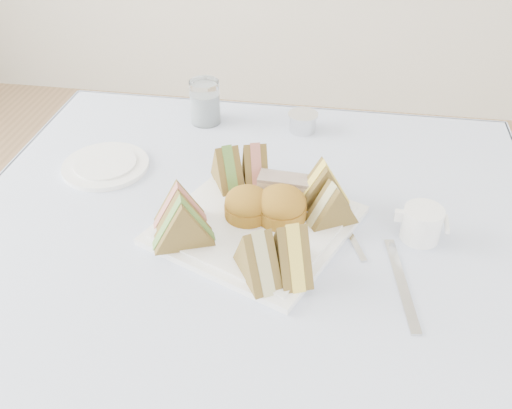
# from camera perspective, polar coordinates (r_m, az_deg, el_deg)

# --- Properties ---
(table) EXTENTS (0.90, 0.90, 0.74)m
(table) POSITION_cam_1_polar(r_m,az_deg,el_deg) (1.23, -0.96, -17.38)
(table) COLOR brown
(table) RESTS_ON floor
(tablecloth) EXTENTS (1.02, 1.02, 0.01)m
(tablecloth) POSITION_cam_1_polar(r_m,az_deg,el_deg) (0.95, -1.18, -4.10)
(tablecloth) COLOR silver
(tablecloth) RESTS_ON table
(serving_plate) EXTENTS (0.38, 0.38, 0.01)m
(serving_plate) POSITION_cam_1_polar(r_m,az_deg,el_deg) (0.98, 0.00, -2.06)
(serving_plate) COLOR white
(serving_plate) RESTS_ON tablecloth
(sandwich_fl_a) EXTENTS (0.10, 0.07, 0.08)m
(sandwich_fl_a) POSITION_cam_1_polar(r_m,az_deg,el_deg) (0.96, -7.68, 0.02)
(sandwich_fl_a) COLOR brown
(sandwich_fl_a) RESTS_ON serving_plate
(sandwich_fl_b) EXTENTS (0.11, 0.08, 0.09)m
(sandwich_fl_b) POSITION_cam_1_polar(r_m,az_deg,el_deg) (0.91, -7.35, -1.64)
(sandwich_fl_b) COLOR brown
(sandwich_fl_b) RESTS_ON serving_plate
(sandwich_fr_a) EXTENTS (0.08, 0.11, 0.09)m
(sandwich_fr_a) POSITION_cam_1_polar(r_m,az_deg,el_deg) (0.86, 3.53, -4.31)
(sandwich_fr_a) COLOR brown
(sandwich_fr_a) RESTS_ON serving_plate
(sandwich_fr_b) EXTENTS (0.09, 0.11, 0.09)m
(sandwich_fr_b) POSITION_cam_1_polar(r_m,az_deg,el_deg) (0.85, 0.13, -4.89)
(sandwich_fr_b) COLOR brown
(sandwich_fr_b) RESTS_ON serving_plate
(sandwich_bl_a) EXTENTS (0.08, 0.10, 0.08)m
(sandwich_bl_a) POSITION_cam_1_polar(r_m,az_deg,el_deg) (1.05, -2.89, 3.96)
(sandwich_bl_a) COLOR brown
(sandwich_bl_a) RESTS_ON serving_plate
(sandwich_bl_b) EXTENTS (0.07, 0.10, 0.08)m
(sandwich_bl_b) POSITION_cam_1_polar(r_m,az_deg,el_deg) (1.06, -0.10, 4.26)
(sandwich_bl_b) COLOR brown
(sandwich_bl_b) RESTS_ON serving_plate
(sandwich_br_a) EXTENTS (0.10, 0.08, 0.08)m
(sandwich_br_a) POSITION_cam_1_polar(r_m,az_deg,el_deg) (0.96, 7.66, 0.12)
(sandwich_br_a) COLOR brown
(sandwich_br_a) RESTS_ON serving_plate
(sandwich_br_b) EXTENTS (0.11, 0.07, 0.09)m
(sandwich_br_b) POSITION_cam_1_polar(r_m,az_deg,el_deg) (1.00, 6.72, 2.10)
(sandwich_br_b) COLOR brown
(sandwich_br_b) RESTS_ON serving_plate
(scone_left) EXTENTS (0.11, 0.11, 0.05)m
(scone_left) POSITION_cam_1_polar(r_m,az_deg,el_deg) (0.97, -0.87, 0.02)
(scone_left) COLOR #9F7118
(scone_left) RESTS_ON serving_plate
(scone_right) EXTENTS (0.10, 0.10, 0.06)m
(scone_right) POSITION_cam_1_polar(r_m,az_deg,el_deg) (0.97, 2.56, -0.10)
(scone_right) COLOR #9F7118
(scone_right) RESTS_ON serving_plate
(pastry_slice) EXTENTS (0.10, 0.04, 0.04)m
(pastry_slice) POSITION_cam_1_polar(r_m,az_deg,el_deg) (1.02, 2.92, 1.71)
(pastry_slice) COLOR #BEA88D
(pastry_slice) RESTS_ON serving_plate
(side_plate) EXTENTS (0.18, 0.18, 0.01)m
(side_plate) POSITION_cam_1_polar(r_m,az_deg,el_deg) (1.17, -14.81, 3.76)
(side_plate) COLOR white
(side_plate) RESTS_ON tablecloth
(water_glass) EXTENTS (0.08, 0.08, 0.10)m
(water_glass) POSITION_cam_1_polar(r_m,az_deg,el_deg) (1.28, -5.12, 10.17)
(water_glass) COLOR white
(water_glass) RESTS_ON tablecloth
(tea_strainer) EXTENTS (0.07, 0.07, 0.04)m
(tea_strainer) POSITION_cam_1_polar(r_m,az_deg,el_deg) (1.26, 4.69, 8.12)
(tea_strainer) COLOR silver
(tea_strainer) RESTS_ON tablecloth
(knife) EXTENTS (0.05, 0.20, 0.00)m
(knife) POSITION_cam_1_polar(r_m,az_deg,el_deg) (0.91, 14.34, -7.65)
(knife) COLOR silver
(knife) RESTS_ON tablecloth
(fork) EXTENTS (0.07, 0.17, 0.00)m
(fork) POSITION_cam_1_polar(r_m,az_deg,el_deg) (0.99, 8.96, -2.19)
(fork) COLOR silver
(fork) RESTS_ON tablecloth
(creamer_jug) EXTENTS (0.07, 0.07, 0.06)m
(creamer_jug) POSITION_cam_1_polar(r_m,az_deg,el_deg) (0.98, 16.25, -1.86)
(creamer_jug) COLOR white
(creamer_jug) RESTS_ON tablecloth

